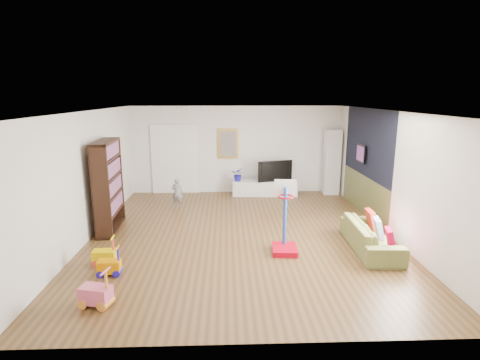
{
  "coord_description": "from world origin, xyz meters",
  "views": [
    {
      "loc": [
        -0.31,
        -7.83,
        3.03
      ],
      "look_at": [
        0.0,
        0.4,
        1.15
      ],
      "focal_mm": 28.0,
      "sensor_mm": 36.0,
      "label": 1
    }
  ],
  "objects_px": {
    "basketball_hoop": "(285,218)",
    "sofa": "(371,236)",
    "bookshelf": "(108,186)",
    "media_console": "(265,188)"
  },
  "relations": [
    {
      "from": "basketball_hoop",
      "to": "sofa",
      "type": "bearing_deg",
      "value": 7.5
    },
    {
      "from": "bookshelf",
      "to": "sofa",
      "type": "distance_m",
      "value": 5.75
    },
    {
      "from": "media_console",
      "to": "sofa",
      "type": "xyz_separation_m",
      "value": [
        1.69,
        -4.21,
        0.05
      ]
    },
    {
      "from": "media_console",
      "to": "basketball_hoop",
      "type": "height_order",
      "value": "basketball_hoop"
    },
    {
      "from": "media_console",
      "to": "basketball_hoop",
      "type": "xyz_separation_m",
      "value": [
        -0.05,
        -4.29,
        0.48
      ]
    },
    {
      "from": "media_console",
      "to": "bookshelf",
      "type": "relative_size",
      "value": 0.96
    },
    {
      "from": "bookshelf",
      "to": "sofa",
      "type": "xyz_separation_m",
      "value": [
        5.54,
        -1.35,
        -0.75
      ]
    },
    {
      "from": "bookshelf",
      "to": "basketball_hoop",
      "type": "bearing_deg",
      "value": -24.55
    },
    {
      "from": "sofa",
      "to": "bookshelf",
      "type": "bearing_deg",
      "value": 78.72
    },
    {
      "from": "sofa",
      "to": "basketball_hoop",
      "type": "xyz_separation_m",
      "value": [
        -1.74,
        -0.08,
        0.44
      ]
    }
  ]
}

